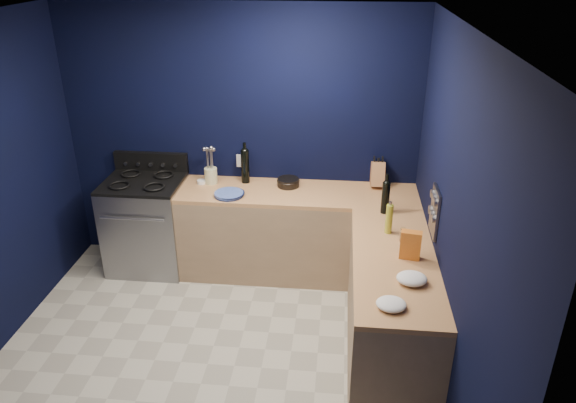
# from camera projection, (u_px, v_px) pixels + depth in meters

# --- Properties ---
(floor) EXTENTS (3.50, 3.50, 0.02)m
(floor) POSITION_uv_depth(u_px,v_px,m) (208.00, 365.00, 4.35)
(floor) COLOR #B3AF9C
(floor) RESTS_ON ground
(ceiling) EXTENTS (3.50, 3.50, 0.02)m
(ceiling) POSITION_uv_depth(u_px,v_px,m) (180.00, 26.00, 3.23)
(ceiling) COLOR silver
(ceiling) RESTS_ON ground
(wall_back) EXTENTS (3.50, 0.02, 2.60)m
(wall_back) POSITION_uv_depth(u_px,v_px,m) (241.00, 139.00, 5.37)
(wall_back) COLOR black
(wall_back) RESTS_ON ground
(wall_right) EXTENTS (0.02, 3.50, 2.60)m
(wall_right) POSITION_uv_depth(u_px,v_px,m) (452.00, 233.00, 3.63)
(wall_right) COLOR black
(wall_right) RESTS_ON ground
(cab_back) EXTENTS (2.30, 0.63, 0.86)m
(cab_back) POSITION_uv_depth(u_px,v_px,m) (297.00, 235.00, 5.40)
(cab_back) COLOR #9B7B5B
(cab_back) RESTS_ON floor
(top_back) EXTENTS (2.30, 0.63, 0.04)m
(top_back) POSITION_uv_depth(u_px,v_px,m) (298.00, 194.00, 5.20)
(top_back) COLOR #935D34
(top_back) RESTS_ON cab_back
(cab_right) EXTENTS (0.63, 1.67, 0.86)m
(cab_right) POSITION_uv_depth(u_px,v_px,m) (390.00, 310.00, 4.29)
(cab_right) COLOR #9B7B5B
(cab_right) RESTS_ON floor
(top_right) EXTENTS (0.63, 1.67, 0.04)m
(top_right) POSITION_uv_depth(u_px,v_px,m) (395.00, 261.00, 4.09)
(top_right) COLOR #935D34
(top_right) RESTS_ON cab_right
(gas_range) EXTENTS (0.76, 0.66, 0.92)m
(gas_range) POSITION_uv_depth(u_px,v_px,m) (148.00, 225.00, 5.51)
(gas_range) COLOR gray
(gas_range) RESTS_ON floor
(oven_door) EXTENTS (0.59, 0.02, 0.42)m
(oven_door) POSITION_uv_depth(u_px,v_px,m) (137.00, 242.00, 5.23)
(oven_door) COLOR black
(oven_door) RESTS_ON gas_range
(cooktop) EXTENTS (0.76, 0.66, 0.03)m
(cooktop) POSITION_uv_depth(u_px,v_px,m) (142.00, 183.00, 5.30)
(cooktop) COLOR black
(cooktop) RESTS_ON gas_range
(backguard) EXTENTS (0.76, 0.06, 0.20)m
(backguard) POSITION_uv_depth(u_px,v_px,m) (151.00, 162.00, 5.53)
(backguard) COLOR black
(backguard) RESTS_ON gas_range
(spice_panel) EXTENTS (0.02, 0.28, 0.38)m
(spice_panel) POSITION_uv_depth(u_px,v_px,m) (435.00, 212.00, 4.18)
(spice_panel) COLOR gray
(spice_panel) RESTS_ON wall_right
(wall_outlet) EXTENTS (0.09, 0.02, 0.13)m
(wall_outlet) POSITION_uv_depth(u_px,v_px,m) (241.00, 161.00, 5.44)
(wall_outlet) COLOR white
(wall_outlet) RESTS_ON wall_back
(plate_stack) EXTENTS (0.34, 0.34, 0.03)m
(plate_stack) POSITION_uv_depth(u_px,v_px,m) (229.00, 194.00, 5.10)
(plate_stack) COLOR #3F5E9E
(plate_stack) RESTS_ON top_back
(ramekin) EXTENTS (0.10, 0.10, 0.03)m
(ramekin) POSITION_uv_depth(u_px,v_px,m) (202.00, 182.00, 5.37)
(ramekin) COLOR white
(ramekin) RESTS_ON top_back
(utensil_crock) EXTENTS (0.16, 0.16, 0.16)m
(utensil_crock) POSITION_uv_depth(u_px,v_px,m) (211.00, 176.00, 5.35)
(utensil_crock) COLOR beige
(utensil_crock) RESTS_ON top_back
(wine_bottle_back) EXTENTS (0.10, 0.10, 0.33)m
(wine_bottle_back) POSITION_uv_depth(u_px,v_px,m) (245.00, 167.00, 5.34)
(wine_bottle_back) COLOR black
(wine_bottle_back) RESTS_ON top_back
(lemon_basket) EXTENTS (0.28, 0.28, 0.08)m
(lemon_basket) POSITION_uv_depth(u_px,v_px,m) (288.00, 182.00, 5.30)
(lemon_basket) COLOR black
(lemon_basket) RESTS_ON top_back
(knife_block) EXTENTS (0.13, 0.28, 0.29)m
(knife_block) POSITION_uv_depth(u_px,v_px,m) (377.00, 174.00, 5.29)
(knife_block) COLOR #93603A
(knife_block) RESTS_ON top_back
(wine_bottle_right) EXTENTS (0.09, 0.09, 0.29)m
(wine_bottle_right) POSITION_uv_depth(u_px,v_px,m) (385.00, 198.00, 4.73)
(wine_bottle_right) COLOR black
(wine_bottle_right) RESTS_ON top_right
(oil_bottle) EXTENTS (0.07, 0.07, 0.25)m
(oil_bottle) POSITION_uv_depth(u_px,v_px,m) (389.00, 219.00, 4.41)
(oil_bottle) COLOR #A2A42A
(oil_bottle) RESTS_ON top_right
(spice_jar_near) EXTENTS (0.05, 0.05, 0.10)m
(spice_jar_near) POSITION_uv_depth(u_px,v_px,m) (403.00, 233.00, 4.34)
(spice_jar_near) COLOR olive
(spice_jar_near) RESTS_ON top_right
(spice_jar_far) EXTENTS (0.06, 0.06, 0.09)m
(spice_jar_far) POSITION_uv_depth(u_px,v_px,m) (403.00, 236.00, 4.31)
(spice_jar_far) COLOR olive
(spice_jar_far) RESTS_ON top_right
(crouton_bag) EXTENTS (0.16, 0.10, 0.23)m
(crouton_bag) POSITION_uv_depth(u_px,v_px,m) (411.00, 245.00, 4.05)
(crouton_bag) COLOR #B12C18
(crouton_bag) RESTS_ON top_right
(towel_front) EXTENTS (0.25, 0.23, 0.08)m
(towel_front) POSITION_uv_depth(u_px,v_px,m) (412.00, 278.00, 3.78)
(towel_front) COLOR white
(towel_front) RESTS_ON top_right
(towel_end) EXTENTS (0.21, 0.19, 0.06)m
(towel_end) POSITION_uv_depth(u_px,v_px,m) (391.00, 304.00, 3.52)
(towel_end) COLOR white
(towel_end) RESTS_ON top_right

